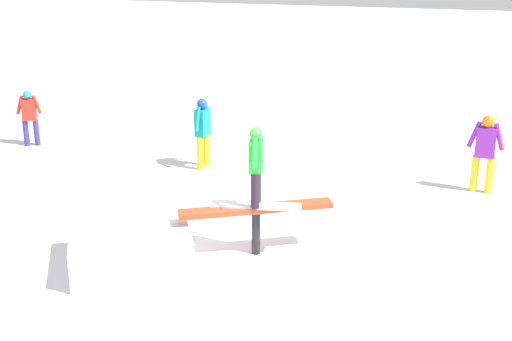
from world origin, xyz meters
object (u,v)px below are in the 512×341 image
at_px(rail_feature, 256,214).
at_px(loose_snowboard_white, 96,160).
at_px(main_rider_on_rail, 256,169).
at_px(bystander_red, 29,115).
at_px(bystander_purple, 485,150).
at_px(bystander_teal, 203,129).

bearing_deg(rail_feature, loose_snowboard_white, 116.76).
distance_m(rail_feature, main_rider_on_rail, 0.75).
height_order(main_rider_on_rail, bystander_red, main_rider_on_rail).
bearing_deg(bystander_red, loose_snowboard_white, -37.57).
bearing_deg(loose_snowboard_white, bystander_purple, -16.86).
bearing_deg(loose_snowboard_white, rail_feature, -55.54).
bearing_deg(loose_snowboard_white, bystander_red, 143.93).
relative_size(rail_feature, loose_snowboard_white, 1.52).
height_order(rail_feature, bystander_red, bystander_red).
relative_size(bystander_purple, loose_snowboard_white, 1.00).
height_order(bystander_red, loose_snowboard_white, bystander_red).
relative_size(bystander_teal, bystander_purple, 0.98).
relative_size(rail_feature, bystander_red, 1.81).
bearing_deg(main_rider_on_rail, bystander_red, 140.08).
bearing_deg(bystander_purple, bystander_red, 4.37).
xyz_separation_m(bystander_red, bystander_teal, (4.31, -0.63, 0.12)).
distance_m(rail_feature, loose_snowboard_white, 5.70).
xyz_separation_m(rail_feature, bystander_purple, (3.74, 3.47, 0.17)).
distance_m(main_rider_on_rail, loose_snowboard_white, 5.83).
relative_size(main_rider_on_rail, bystander_teal, 0.96).
distance_m(bystander_purple, loose_snowboard_white, 8.14).
relative_size(bystander_red, loose_snowboard_white, 0.84).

